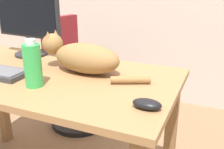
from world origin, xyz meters
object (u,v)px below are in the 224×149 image
object	(u,v)px
cat	(83,57)
computer_mouse	(147,104)
office_chair	(74,80)
monitor	(27,19)
water_bottle	(33,65)

from	to	relation	value
cat	computer_mouse	world-z (taller)	cat
office_chair	monitor	bearing A→B (deg)	-86.71
office_chair	cat	distance (m)	0.94
office_chair	cat	size ratio (longest dim) A/B	1.51
cat	computer_mouse	distance (m)	0.50
monitor	water_bottle	size ratio (longest dim) A/B	2.28
cat	computer_mouse	xyz separation A→B (m)	(0.41, -0.27, -0.06)
monitor	cat	world-z (taller)	monitor
monitor	water_bottle	world-z (taller)	monitor
office_chair	cat	bearing A→B (deg)	-53.97
office_chair	water_bottle	distance (m)	1.10
monitor	water_bottle	xyz separation A→B (m)	(0.36, -0.41, -0.13)
monitor	water_bottle	bearing A→B (deg)	-48.60
monitor	computer_mouse	bearing A→B (deg)	-25.55
cat	water_bottle	size ratio (longest dim) A/B	2.90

